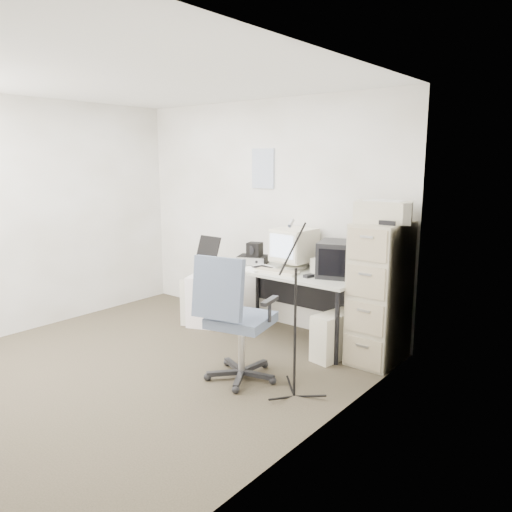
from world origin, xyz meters
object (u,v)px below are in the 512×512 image
Objects in this scene: filing_cabinet at (380,293)px; desk at (292,305)px; side_cart at (210,301)px; office_chair at (241,318)px.

filing_cabinet is 0.87× the size of desk.
desk is (-0.95, -0.03, -0.29)m from filing_cabinet.
side_cart is at bearing -167.76° from desk.
office_chair is at bearing -58.72° from side_cart.
filing_cabinet is at bearing -15.76° from side_cart.
side_cart is at bearing 131.19° from office_chair.
side_cart is at bearing -172.86° from filing_cabinet.
filing_cabinet is at bearing 1.81° from desk.
desk is at bearing -178.19° from filing_cabinet.
desk is at bearing -10.66° from side_cart.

